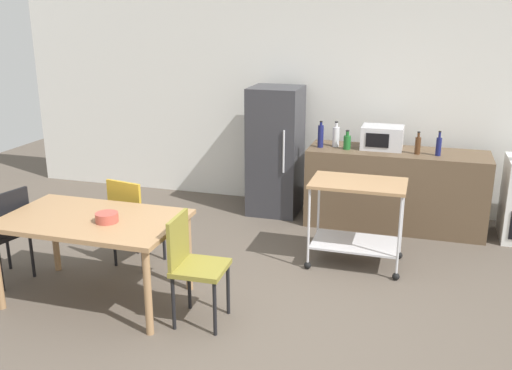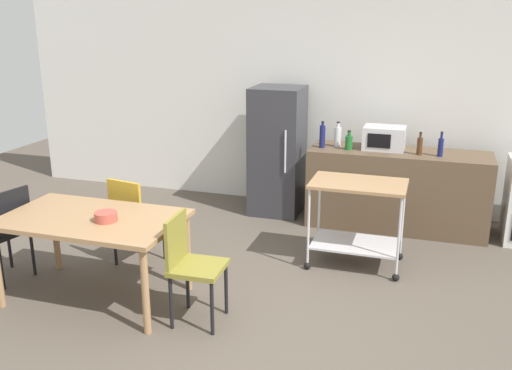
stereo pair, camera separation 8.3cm
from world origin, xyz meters
name	(u,v)px [view 2 (the right image)]	position (x,y,z in m)	size (l,w,h in m)	color
ground_plane	(252,327)	(0.00, 0.00, 0.00)	(12.00, 12.00, 0.00)	brown
back_wall	(332,92)	(0.00, 3.20, 1.45)	(8.40, 0.12, 2.90)	silver
kitchen_counter	(397,190)	(0.90, 2.60, 0.45)	(2.00, 0.64, 0.90)	brown
dining_table	(92,226)	(-1.44, 0.07, 0.67)	(1.50, 0.90, 0.75)	#A37A51
chair_black	(6,228)	(-2.40, 0.12, 0.52)	(0.48, 0.48, 0.89)	black
chair_mustard	(134,215)	(-1.45, 0.77, 0.52)	(0.47, 0.47, 0.89)	gold
chair_olive	(190,261)	(-0.50, -0.03, 0.52)	(0.41, 0.41, 0.89)	olive
refrigerator	(277,151)	(-0.55, 2.70, 0.78)	(0.60, 0.63, 1.55)	#333338
kitchen_cart	(357,210)	(0.61, 1.43, 0.57)	(0.91, 0.57, 0.85)	#A37A51
bottle_soy_sauce	(322,136)	(0.03, 2.52, 1.03)	(0.07, 0.07, 0.31)	navy
bottle_sesame_oil	(338,136)	(0.19, 2.62, 1.02)	(0.08, 0.08, 0.29)	silver
bottle_sparkling_water	(349,142)	(0.34, 2.51, 0.99)	(0.08, 0.08, 0.22)	#1E6628
microwave	(384,138)	(0.71, 2.66, 1.03)	(0.46, 0.35, 0.26)	silver
bottle_wine	(420,146)	(1.11, 2.51, 1.00)	(0.06, 0.06, 0.25)	#4C2D19
bottle_olive_oil	(441,147)	(1.33, 2.50, 1.01)	(0.06, 0.06, 0.27)	navy
fruit_bowl	(106,217)	(-1.26, 0.01, 0.79)	(0.19, 0.19, 0.08)	#B24C3F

